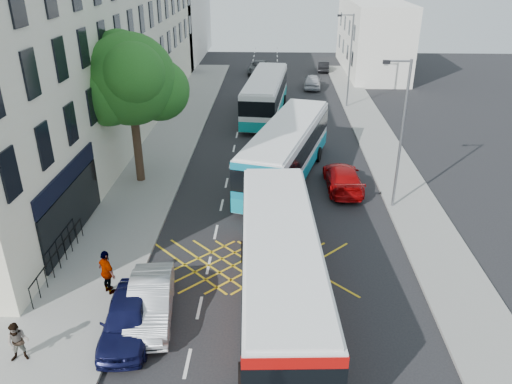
# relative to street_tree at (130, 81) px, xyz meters

# --- Properties ---
(ground) EXTENTS (120.00, 120.00, 0.00)m
(ground) POSITION_rel_street_tree_xyz_m (8.51, -14.97, -6.29)
(ground) COLOR black
(ground) RESTS_ON ground
(pavement_left) EXTENTS (5.00, 70.00, 0.15)m
(pavement_left) POSITION_rel_street_tree_xyz_m (0.01, 0.03, -6.22)
(pavement_left) COLOR gray
(pavement_left) RESTS_ON ground
(pavement_right) EXTENTS (3.00, 70.00, 0.15)m
(pavement_right) POSITION_rel_street_tree_xyz_m (16.01, 0.03, -6.22)
(pavement_right) COLOR gray
(pavement_right) RESTS_ON ground
(terrace_main) EXTENTS (8.30, 45.00, 13.50)m
(terrace_main) POSITION_rel_street_tree_xyz_m (-5.49, 9.52, 0.46)
(terrace_main) COLOR beige
(terrace_main) RESTS_ON ground
(terrace_far) EXTENTS (8.00, 20.00, 10.00)m
(terrace_far) POSITION_rel_street_tree_xyz_m (-5.49, 40.03, -1.29)
(terrace_far) COLOR silver
(terrace_far) RESTS_ON ground
(building_right) EXTENTS (6.00, 18.00, 8.00)m
(building_right) POSITION_rel_street_tree_xyz_m (19.51, 33.03, -2.29)
(building_right) COLOR silver
(building_right) RESTS_ON ground
(street_tree) EXTENTS (6.30, 5.70, 8.80)m
(street_tree) POSITION_rel_street_tree_xyz_m (0.00, 0.00, 0.00)
(street_tree) COLOR #382619
(street_tree) RESTS_ON pavement_left
(lamp_near) EXTENTS (1.45, 0.15, 8.00)m
(lamp_near) POSITION_rel_street_tree_xyz_m (14.71, -2.97, -1.68)
(lamp_near) COLOR slate
(lamp_near) RESTS_ON pavement_right
(lamp_far) EXTENTS (1.45, 0.15, 8.00)m
(lamp_far) POSITION_rel_street_tree_xyz_m (14.71, 17.03, -1.68)
(lamp_far) COLOR slate
(lamp_far) RESTS_ON pavement_right
(railings) EXTENTS (0.08, 5.60, 1.14)m
(railings) POSITION_rel_street_tree_xyz_m (-1.19, -9.67, -5.57)
(railings) COLOR black
(railings) RESTS_ON pavement_left
(bus_near) EXTENTS (3.55, 12.49, 3.48)m
(bus_near) POSITION_rel_street_tree_xyz_m (8.50, -11.86, -4.46)
(bus_near) COLOR silver
(bus_near) RESTS_ON ground
(bus_mid) EXTENTS (6.01, 12.61, 3.46)m
(bus_mid) POSITION_rel_street_tree_xyz_m (8.96, 0.91, -4.47)
(bus_mid) COLOR silver
(bus_mid) RESTS_ON ground
(bus_far) EXTENTS (3.90, 12.21, 3.38)m
(bus_far) POSITION_rel_street_tree_xyz_m (7.41, 14.34, -4.51)
(bus_far) COLOR silver
(bus_far) RESTS_ON ground
(parked_car_blue) EXTENTS (2.11, 4.43, 1.46)m
(parked_car_blue) POSITION_rel_street_tree_xyz_m (2.91, -13.55, -5.56)
(parked_car_blue) COLOR #0D0F34
(parked_car_blue) RESTS_ON ground
(parked_car_silver) EXTENTS (2.17, 4.69, 1.49)m
(parked_car_silver) POSITION_rel_street_tree_xyz_m (3.54, -12.60, -5.55)
(parked_car_silver) COLOR #B3B6BB
(parked_car_silver) RESTS_ON ground
(red_hatchback) EXTENTS (2.13, 4.98, 1.43)m
(red_hatchback) POSITION_rel_street_tree_xyz_m (12.34, -0.54, -5.58)
(red_hatchback) COLOR #A80708
(red_hatchback) RESTS_ON ground
(distant_car_grey) EXTENTS (2.68, 5.25, 1.42)m
(distant_car_grey) POSITION_rel_street_tree_xyz_m (6.36, 30.93, -5.58)
(distant_car_grey) COLOR #42464A
(distant_car_grey) RESTS_ON ground
(distant_car_silver) EXTENTS (2.03, 4.40, 1.46)m
(distant_car_silver) POSITION_rel_street_tree_xyz_m (12.12, 24.17, -5.56)
(distant_car_silver) COLOR #B8B9C0
(distant_car_silver) RESTS_ON ground
(distant_car_dark) EXTENTS (1.50, 3.68, 1.19)m
(distant_car_dark) POSITION_rel_street_tree_xyz_m (14.01, 32.58, -5.70)
(distant_car_dark) COLOR black
(distant_car_dark) RESTS_ON ground
(pedestrian_near) EXTENTS (0.84, 0.72, 1.53)m
(pedestrian_near) POSITION_rel_street_tree_xyz_m (-0.37, -15.14, -5.38)
(pedestrian_near) COLOR gray
(pedestrian_near) RESTS_ON pavement_left
(pedestrian_far) EXTENTS (1.17, 1.14, 1.97)m
(pedestrian_far) POSITION_rel_street_tree_xyz_m (1.51, -11.28, -5.16)
(pedestrian_far) COLOR gray
(pedestrian_far) RESTS_ON pavement_left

